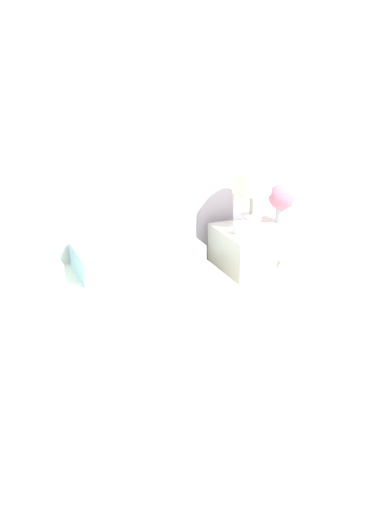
{
  "coord_description": "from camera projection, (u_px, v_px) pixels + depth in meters",
  "views": [
    {
      "loc": [
        -0.52,
        -3.25,
        1.72
      ],
      "look_at": [
        0.59,
        -0.57,
        0.63
      ],
      "focal_mm": 42.0,
      "sensor_mm": 36.0,
      "label": 1
    }
  ],
  "objects": [
    {
      "name": "ground_plane",
      "position": [
        66.0,
        337.0,
        3.61
      ],
      "size": [
        12.0,
        12.0,
        0.0
      ],
      "primitive_type": "plane",
      "color": "silver"
    },
    {
      "name": "table_lamp",
      "position": [
        252.0,
        188.0,
        3.57
      ],
      "size": [
        0.23,
        0.23,
        0.34
      ],
      "color": "white",
      "rests_on": "nightstand"
    },
    {
      "name": "bed",
      "position": [
        104.0,
        377.0,
        2.69
      ],
      "size": [
        1.66,
        2.07,
        1.1
      ],
      "color": "beige",
      "rests_on": "ground_plane"
    },
    {
      "name": "wall_back",
      "position": [
        45.0,
        116.0,
        3.21
      ],
      "size": [
        8.0,
        0.06,
        2.6
      ],
      "color": "white",
      "rests_on": "ground_plane"
    },
    {
      "name": "alarm_clock",
      "position": [
        240.0,
        228.0,
        3.5
      ],
      "size": [
        0.08,
        0.06,
        0.07
      ],
      "color": "white",
      "rests_on": "nightstand"
    },
    {
      "name": "flower_vase",
      "position": [
        282.0,
        199.0,
        3.67
      ],
      "size": [
        0.16,
        0.16,
        0.24
      ],
      "color": "silver",
      "rests_on": "nightstand"
    },
    {
      "name": "nightstand",
      "position": [
        260.0,
        276.0,
        3.71
      ],
      "size": [
        0.51,
        0.47,
        0.61
      ],
      "color": "silver",
      "rests_on": "ground_plane"
    }
  ]
}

